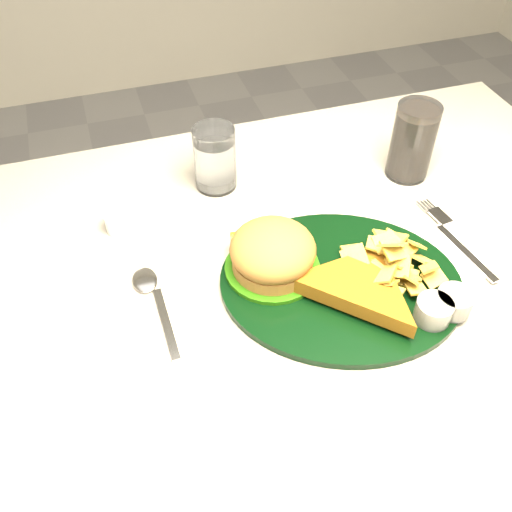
{
  "coord_description": "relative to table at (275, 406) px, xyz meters",
  "views": [
    {
      "loc": [
        -0.21,
        -0.53,
        1.36
      ],
      "look_at": [
        -0.04,
        -0.0,
        0.8
      ],
      "focal_mm": 40.0,
      "sensor_mm": 36.0,
      "label": 1
    }
  ],
  "objects": [
    {
      "name": "table",
      "position": [
        0.0,
        0.0,
        0.0
      ],
      "size": [
        1.2,
        0.8,
        0.75
      ],
      "primitive_type": null,
      "color": "#A8A297",
      "rests_on": "ground"
    },
    {
      "name": "ground",
      "position": [
        0.0,
        0.0,
        -0.38
      ],
      "size": [
        4.0,
        4.0,
        0.0
      ],
      "primitive_type": "plane",
      "color": "gray",
      "rests_on": "ground"
    },
    {
      "name": "fork_napkin",
      "position": [
        0.27,
        -0.04,
        0.38
      ],
      "size": [
        0.15,
        0.18,
        0.01
      ],
      "primitive_type": null,
      "rotation": [
        0.0,
        0.0,
        0.13
      ],
      "color": "white",
      "rests_on": "table"
    },
    {
      "name": "cola_glass",
      "position": [
        0.29,
        0.16,
        0.44
      ],
      "size": [
        0.08,
        0.08,
        0.13
      ],
      "primitive_type": "cylinder",
      "rotation": [
        0.0,
        0.0,
        0.17
      ],
      "color": "black",
      "rests_on": "table"
    },
    {
      "name": "water_glass",
      "position": [
        -0.04,
        0.23,
        0.43
      ],
      "size": [
        0.07,
        0.07,
        0.11
      ],
      "primitive_type": "cylinder",
      "rotation": [
        0.0,
        0.0,
        -0.01
      ],
      "color": "silver",
      "rests_on": "table"
    },
    {
      "name": "dinner_plate",
      "position": [
        0.07,
        -0.05,
        0.41
      ],
      "size": [
        0.42,
        0.39,
        0.08
      ],
      "primitive_type": null,
      "rotation": [
        0.0,
        0.0,
        -0.36
      ],
      "color": "black",
      "rests_on": "table"
    },
    {
      "name": "ramekin",
      "position": [
        -0.21,
        0.17,
        0.39
      ],
      "size": [
        0.05,
        0.05,
        0.03
      ],
      "primitive_type": "cylinder",
      "rotation": [
        0.0,
        0.0,
        0.1
      ],
      "color": "white",
      "rests_on": "table"
    },
    {
      "name": "spoon",
      "position": [
        -0.18,
        -0.04,
        0.38
      ],
      "size": [
        0.05,
        0.17,
        0.01
      ],
      "primitive_type": null,
      "rotation": [
        0.0,
        0.0,
        0.01
      ],
      "color": "white",
      "rests_on": "table"
    }
  ]
}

